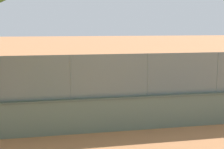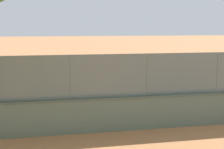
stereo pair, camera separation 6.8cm
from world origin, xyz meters
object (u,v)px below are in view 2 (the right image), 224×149
at_px(player_baseline_waiting, 147,72).
at_px(courtside_bench, 94,108).
at_px(player_at_service_line, 84,67).
at_px(sports_ball, 159,76).

xyz_separation_m(player_baseline_waiting, courtside_bench, (5.29, 7.59, -0.43)).
relative_size(player_at_service_line, sports_ball, 6.40).
distance_m(sports_ball, courtside_bench, 7.79).
height_order(player_baseline_waiting, player_at_service_line, player_baseline_waiting).
distance_m(player_at_service_line, courtside_bench, 11.75).
relative_size(player_at_service_line, courtside_bench, 0.92).
xyz_separation_m(sports_ball, courtside_bench, (5.40, 5.60, -0.42)).
bearing_deg(player_at_service_line, courtside_bench, 83.87).
bearing_deg(sports_ball, courtside_bench, 46.02).
bearing_deg(courtside_bench, player_baseline_waiting, -124.88).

